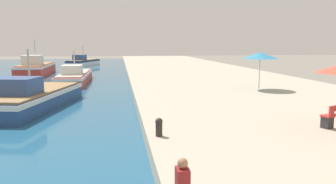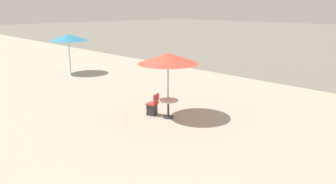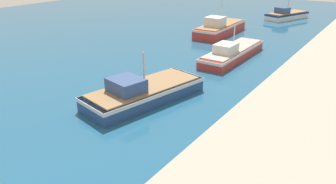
# 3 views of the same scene
# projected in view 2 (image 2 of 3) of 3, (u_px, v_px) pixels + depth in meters

# --- Properties ---
(cafe_umbrella_pink) EXTENTS (2.44, 2.44, 2.59)m
(cafe_umbrella_pink) POSITION_uv_depth(u_px,v_px,m) (168.00, 58.00, 12.88)
(cafe_umbrella_pink) COLOR #B7B7B7
(cafe_umbrella_pink) RESTS_ON quay_promenade
(cafe_umbrella_white) EXTENTS (2.50, 2.50, 2.61)m
(cafe_umbrella_white) POSITION_uv_depth(u_px,v_px,m) (68.00, 37.00, 21.56)
(cafe_umbrella_white) COLOR #B7B7B7
(cafe_umbrella_white) RESTS_ON quay_promenade
(cafe_table) EXTENTS (0.80, 0.80, 0.74)m
(cafe_table) POSITION_uv_depth(u_px,v_px,m) (168.00, 105.00, 13.11)
(cafe_table) COLOR #333338
(cafe_table) RESTS_ON quay_promenade
(cafe_chair_left) EXTENTS (0.52, 0.54, 0.91)m
(cafe_chair_left) POSITION_uv_depth(u_px,v_px,m) (153.00, 107.00, 13.47)
(cafe_chair_left) COLOR #2D2D33
(cafe_chair_left) RESTS_ON quay_promenade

